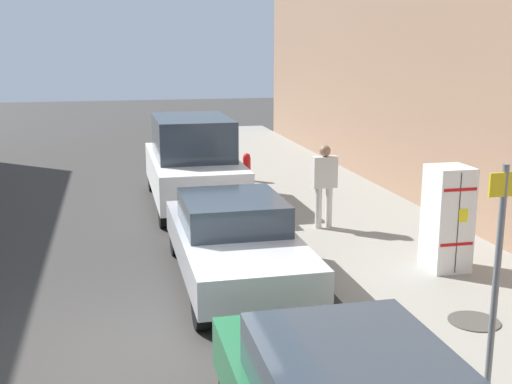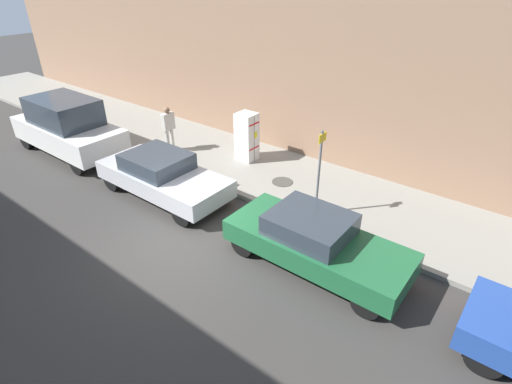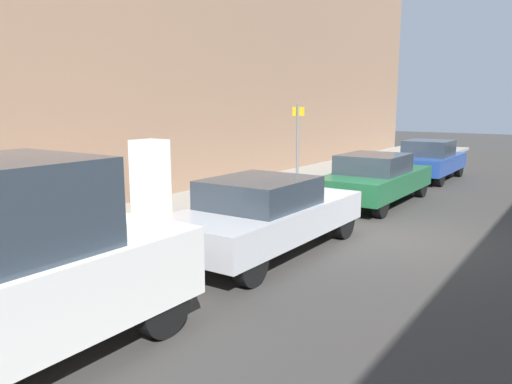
{
  "view_description": "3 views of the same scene",
  "coord_description": "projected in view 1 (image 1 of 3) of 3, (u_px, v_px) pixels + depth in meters",
  "views": [
    {
      "loc": [
        0.52,
        7.58,
        3.82
      ],
      "look_at": [
        -1.88,
        -3.01,
        1.35
      ],
      "focal_mm": 45.0,
      "sensor_mm": 36.0,
      "label": 1
    },
    {
      "loc": [
        5.58,
        6.77,
        6.5
      ],
      "look_at": [
        -2.25,
        0.68,
        0.78
      ],
      "focal_mm": 28.0,
      "sensor_mm": 36.0,
      "label": 2
    },
    {
      "loc": [
        3.51,
        -9.81,
        2.7
      ],
      "look_at": [
        -2.09,
        -1.57,
        0.94
      ],
      "focal_mm": 35.0,
      "sensor_mm": 36.0,
      "label": 3
    }
  ],
  "objects": [
    {
      "name": "manhole_cover",
      "position": [
        474.0,
        321.0,
        8.77
      ],
      "size": [
        0.7,
        0.7,
        0.02
      ],
      "primitive_type": "cylinder",
      "color": "#47443F",
      "rests_on": "sidewalk_slab"
    },
    {
      "name": "ground_plane",
      "position": [
        165.0,
        353.0,
        8.17
      ],
      "size": [
        80.0,
        80.0,
        0.0
      ],
      "primitive_type": "plane",
      "color": "#383533"
    },
    {
      "name": "pedestrian_walking_far",
      "position": [
        324.0,
        180.0,
        13.1
      ],
      "size": [
        0.5,
        0.23,
        1.73
      ],
      "rotation": [
        0.0,
        0.0,
        5.4
      ],
      "color": "beige",
      "rests_on": "sidewalk_slab"
    },
    {
      "name": "discarded_refrigerator",
      "position": [
        447.0,
        218.0,
        10.69
      ],
      "size": [
        0.65,
        0.69,
        1.76
      ],
      "color": "white",
      "rests_on": "sidewalk_slab"
    },
    {
      "name": "parked_van_white",
      "position": [
        193.0,
        162.0,
        15.56
      ],
      "size": [
        1.99,
        4.93,
        2.17
      ],
      "color": "silver",
      "rests_on": "ground"
    },
    {
      "name": "fire_hydrant",
      "position": [
        247.0,
        167.0,
        17.91
      ],
      "size": [
        0.22,
        0.22,
        0.78
      ],
      "color": "red",
      "rests_on": "sidewalk_slab"
    },
    {
      "name": "street_sign_post",
      "position": [
        497.0,
        273.0,
        6.49
      ],
      "size": [
        0.36,
        0.07,
        2.56
      ],
      "color": "slate",
      "rests_on": "sidewalk_slab"
    },
    {
      "name": "parked_sedan_silver",
      "position": [
        234.0,
        239.0,
        10.54
      ],
      "size": [
        1.84,
        4.49,
        1.4
      ],
      "color": "silver",
      "rests_on": "ground"
    },
    {
      "name": "sidewalk_slab",
      "position": [
        486.0,
        316.0,
        9.14
      ],
      "size": [
        3.8,
        44.0,
        0.14
      ],
      "primitive_type": "cube",
      "color": "gray",
      "rests_on": "ground"
    }
  ]
}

